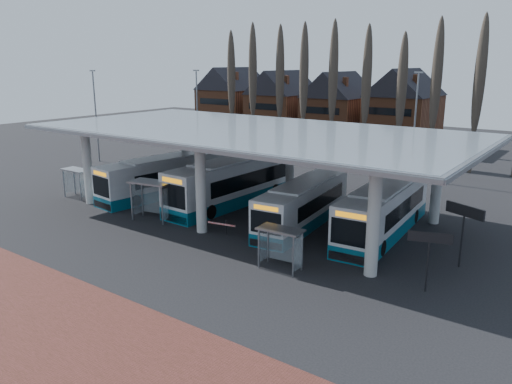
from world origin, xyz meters
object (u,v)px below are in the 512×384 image
Objects in this scene: bus_1 at (234,182)px; shelter_0 at (78,177)px; bus_2 at (304,204)px; bus_3 at (384,211)px; shelter_2 at (281,239)px; bus_0 at (166,177)px; shelter_1 at (153,192)px.

bus_1 is 13.26m from shelter_0.
bus_2 is at bearing -9.38° from bus_1.
bus_2 is at bearing -168.99° from bus_3.
bus_1 is at bearing 135.87° from shelter_2.
bus_0 is at bearing -166.09° from bus_1.
shelter_1 reaches higher than shelter_0.
shelter_1 is at bearing 167.30° from shelter_2.
bus_2 is 5.45m from bus_3.
shelter_0 is (-11.76, -6.14, 0.03)m from bus_1.
bus_3 is 4.75× the size of shelter_2.
shelter_1 is at bearing -159.11° from bus_3.
shelter_0 is 22.12m from shelter_2.
bus_3 is 25.05m from shelter_0.
bus_3 is at bearing 71.71° from shelter_2.
shelter_0 is at bearing -131.90° from bus_0.
bus_0 is 6.92m from shelter_1.
bus_3 is at bearing 1.64° from bus_1.
bus_2 is at bearing 108.28° from shelter_2.
bus_2 is 3.41× the size of shelter_1.
bus_0 is 13.61m from bus_2.
bus_3 is 16.07m from shelter_1.
bus_2 is at bearing 12.92° from shelter_0.
shelter_1 is at bearing -105.06° from bus_1.
bus_2 is 0.92× the size of bus_3.
shelter_0 is 9.75m from shelter_1.
shelter_0 is (-19.03, -4.72, 0.30)m from bus_2.
shelter_1 is (-2.04, -6.78, 0.35)m from bus_1.
bus_3 is 9.08m from shelter_2.
shelter_0 reaches higher than shelter_2.
bus_0 is at bearing 40.28° from shelter_0.
bus_1 is at bearing 19.08° from bus_0.
shelter_2 is (10.20, -8.78, -0.03)m from bus_1.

